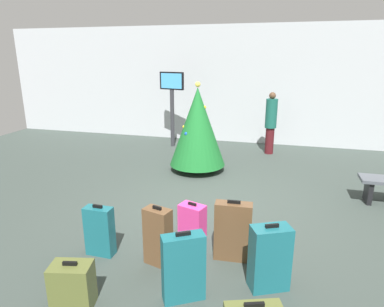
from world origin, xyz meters
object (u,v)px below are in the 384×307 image
object	(u,v)px
suitcase_3	(100,231)
suitcase_5	(183,268)
flight_info_kiosk	(172,97)
traveller_0	(271,122)
suitcase_0	(233,231)
suitcase_7	(270,258)
holiday_tree	(198,127)
suitcase_6	(192,221)
suitcase_1	(158,237)
suitcase_4	(72,286)

from	to	relation	value
suitcase_3	suitcase_5	world-z (taller)	suitcase_5
flight_info_kiosk	traveller_0	distance (m)	2.87
traveller_0	suitcase_5	world-z (taller)	traveller_0
suitcase_0	suitcase_7	distance (m)	0.68
suitcase_0	suitcase_3	bearing A→B (deg)	-168.48
flight_info_kiosk	traveller_0	world-z (taller)	flight_info_kiosk
holiday_tree	suitcase_6	bearing A→B (deg)	-77.42
traveller_0	suitcase_7	size ratio (longest dim) A/B	2.06
holiday_tree	suitcase_3	size ratio (longest dim) A/B	2.85
suitcase_3	suitcase_7	bearing A→B (deg)	-3.02
traveller_0	suitcase_3	size ratio (longest dim) A/B	2.33
suitcase_6	suitcase_7	xyz separation A→B (m)	(1.14, -0.88, 0.13)
suitcase_1	suitcase_5	size ratio (longest dim) A/B	0.98
holiday_tree	suitcase_6	size ratio (longest dim) A/B	3.78
holiday_tree	suitcase_7	distance (m)	4.25
flight_info_kiosk	suitcase_4	distance (m)	6.79
suitcase_6	holiday_tree	bearing A→B (deg)	102.58
suitcase_3	holiday_tree	bearing A→B (deg)	83.37
holiday_tree	suitcase_6	distance (m)	3.09
suitcase_6	suitcase_3	bearing A→B (deg)	-144.90
suitcase_0	suitcase_5	distance (m)	0.99
flight_info_kiosk	suitcase_4	size ratio (longest dim) A/B	4.00
flight_info_kiosk	holiday_tree	bearing A→B (deg)	-57.45
flight_info_kiosk	suitcase_0	xyz separation A→B (m)	(2.56, -5.28, -1.07)
flight_info_kiosk	suitcase_3	bearing A→B (deg)	-81.68
suitcase_4	suitcase_6	distance (m)	1.92
suitcase_6	traveller_0	bearing A→B (deg)	79.27
holiday_tree	traveller_0	bearing A→B (deg)	50.56
suitcase_1	suitcase_3	distance (m)	0.83
flight_info_kiosk	suitcase_7	distance (m)	6.60
traveller_0	suitcase_7	distance (m)	5.72
traveller_0	suitcase_0	bearing A→B (deg)	-92.84
traveller_0	suitcase_4	xyz separation A→B (m)	(-1.77, -6.54, -0.64)
holiday_tree	flight_info_kiosk	world-z (taller)	flight_info_kiosk
flight_info_kiosk	suitcase_1	distance (m)	5.97
flight_info_kiosk	suitcase_5	bearing A→B (deg)	-70.81
suitcase_1	suitcase_7	distance (m)	1.39
suitcase_0	suitcase_4	bearing A→B (deg)	-139.04
traveller_0	suitcase_1	xyz separation A→B (m)	(-1.16, -5.58, -0.50)
suitcase_3	suitcase_6	distance (m)	1.32
traveller_0	suitcase_6	world-z (taller)	traveller_0
suitcase_3	flight_info_kiosk	bearing A→B (deg)	98.32
suitcase_0	suitcase_6	size ratio (longest dim) A/B	1.54
suitcase_4	suitcase_5	size ratio (longest dim) A/B	0.66
suitcase_3	suitcase_5	size ratio (longest dim) A/B	0.88
suitcase_5	suitcase_7	distance (m)	0.99
suitcase_7	holiday_tree	bearing A→B (deg)	115.29
flight_info_kiosk	suitcase_0	bearing A→B (deg)	-64.17
suitcase_7	suitcase_3	bearing A→B (deg)	176.98
suitcase_5	suitcase_7	bearing A→B (deg)	25.85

